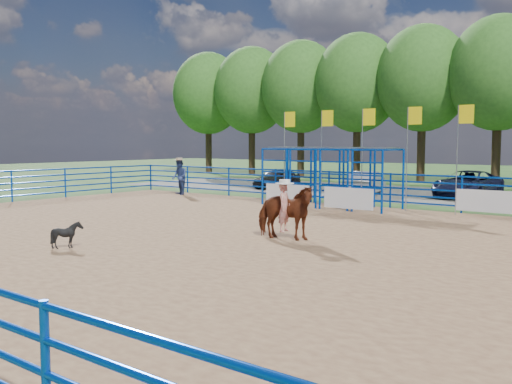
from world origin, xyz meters
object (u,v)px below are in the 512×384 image
car_c (468,184)px  spectator_cowboy (179,177)px  horse_and_rider (285,209)px  calf (67,235)px  car_a (277,178)px  car_b (366,183)px

car_c → spectator_cowboy: bearing=-143.3°
car_c → horse_and_rider: bearing=-86.5°
horse_and_rider → car_c: horse_and_rider is taller
calf → car_c: 21.06m
horse_and_rider → car_a: horse_and_rider is taller
car_c → car_b: bearing=-155.7°
car_b → calf: bearing=79.7°
car_b → car_c: 5.09m
car_b → car_a: bearing=-18.9°
horse_and_rider → calf: size_ratio=3.36×
spectator_cowboy → car_c: size_ratio=0.40×
car_a → car_c: car_c is taller
calf → car_b: (-0.89, 18.92, 0.26)m
horse_and_rider → car_b: bearing=108.0°
spectator_cowboy → car_a: spectator_cowboy is taller
horse_and_rider → car_b: (-4.64, 14.32, -0.26)m
horse_and_rider → car_c: bearing=89.5°
spectator_cowboy → car_a: bearing=78.5°
calf → car_b: car_b is taller
spectator_cowboy → horse_and_rider: bearing=-33.1°
horse_and_rider → spectator_cowboy: size_ratio=1.25×
car_c → calf: bearing=-96.7°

